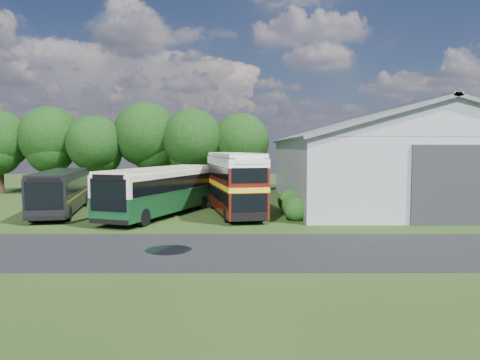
{
  "coord_description": "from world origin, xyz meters",
  "views": [
    {
      "loc": [
        1.79,
        -24.65,
        4.83
      ],
      "look_at": [
        1.88,
        8.0,
        2.55
      ],
      "focal_mm": 35.0,
      "sensor_mm": 36.0,
      "label": 1
    }
  ],
  "objects_px": {
    "storage_shed": "(390,155)",
    "bus_green_single": "(161,190)",
    "bus_dark_single": "(61,191)",
    "bus_maroon_double": "(234,184)"
  },
  "relations": [
    {
      "from": "storage_shed",
      "to": "bus_green_single",
      "type": "xyz_separation_m",
      "value": [
        -18.7,
        -7.88,
        -2.36
      ]
    },
    {
      "from": "bus_green_single",
      "to": "bus_dark_single",
      "type": "bearing_deg",
      "value": -170.07
    },
    {
      "from": "storage_shed",
      "to": "bus_green_single",
      "type": "height_order",
      "value": "storage_shed"
    },
    {
      "from": "bus_maroon_double",
      "to": "bus_dark_single",
      "type": "xyz_separation_m",
      "value": [
        -12.72,
        0.59,
        -0.56
      ]
    },
    {
      "from": "storage_shed",
      "to": "bus_dark_single",
      "type": "bearing_deg",
      "value": -165.97
    },
    {
      "from": "storage_shed",
      "to": "bus_maroon_double",
      "type": "height_order",
      "value": "storage_shed"
    },
    {
      "from": "storage_shed",
      "to": "bus_maroon_double",
      "type": "distance_m",
      "value": 15.42
    },
    {
      "from": "storage_shed",
      "to": "bus_green_single",
      "type": "bearing_deg",
      "value": -157.15
    },
    {
      "from": "storage_shed",
      "to": "bus_green_single",
      "type": "distance_m",
      "value": 20.43
    },
    {
      "from": "bus_dark_single",
      "to": "bus_maroon_double",
      "type": "bearing_deg",
      "value": -13.56
    }
  ]
}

